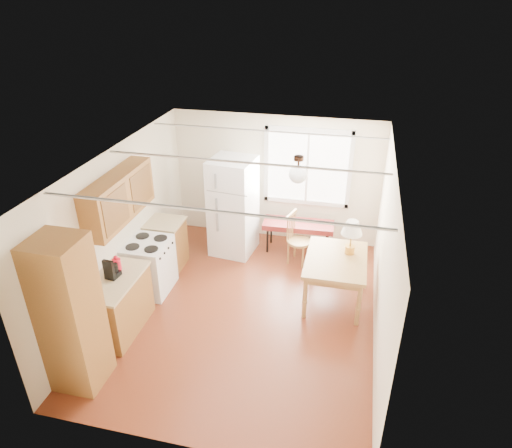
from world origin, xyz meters
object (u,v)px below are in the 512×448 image
(refrigerator, at_px, (233,207))
(bench, at_px, (298,226))
(chair, at_px, (295,235))
(dining_table, at_px, (336,264))

(refrigerator, bearing_deg, bench, 18.40)
(chair, bearing_deg, bench, 104.98)
(dining_table, xyz_separation_m, chair, (-0.80, 1.02, -0.13))
(bench, distance_m, dining_table, 1.61)
(bench, bearing_deg, chair, -93.71)
(refrigerator, xyz_separation_m, bench, (1.20, 0.25, -0.39))
(refrigerator, xyz_separation_m, dining_table, (2.00, -1.15, -0.25))
(refrigerator, relative_size, chair, 1.92)
(dining_table, bearing_deg, bench, 119.44)
(chair, bearing_deg, dining_table, -35.61)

